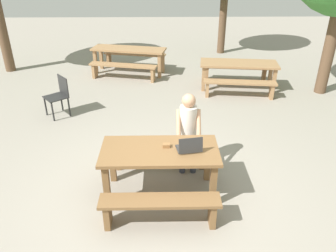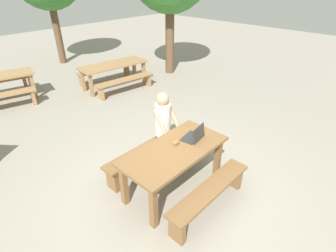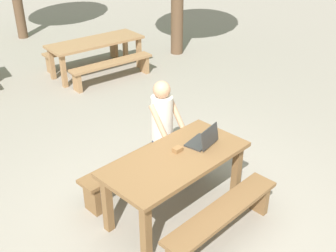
{
  "view_description": "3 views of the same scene",
  "coord_description": "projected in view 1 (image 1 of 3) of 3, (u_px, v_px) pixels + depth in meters",
  "views": [
    {
      "loc": [
        0.04,
        -4.1,
        3.33
      ],
      "look_at": [
        0.12,
        0.25,
        1.02
      ],
      "focal_mm": 35.71,
      "sensor_mm": 36.0,
      "label": 1
    },
    {
      "loc": [
        -2.44,
        -2.17,
        3.08
      ],
      "look_at": [
        0.12,
        0.25,
        1.02
      ],
      "focal_mm": 28.31,
      "sensor_mm": 36.0,
      "label": 2
    },
    {
      "loc": [
        -2.8,
        -2.67,
        3.3
      ],
      "look_at": [
        0.12,
        0.25,
        1.02
      ],
      "focal_mm": 44.14,
      "sensor_mm": 36.0,
      "label": 3
    }
  ],
  "objects": [
    {
      "name": "bench_mid_south",
      "position": [
        123.0,
        68.0,
        9.46
      ],
      "size": [
        1.96,
        0.71,
        0.45
      ],
      "rotation": [
        0.0,
        0.0,
        -0.22
      ],
      "color": "#9E754C",
      "rests_on": "ground"
    },
    {
      "name": "bench_far",
      "position": [
        160.0,
        150.0,
        5.64
      ],
      "size": [
        1.61,
        0.3,
        0.43
      ],
      "color": "brown",
      "rests_on": "ground"
    },
    {
      "name": "plastic_chair",
      "position": [
        59.0,
        95.0,
        7.37
      ],
      "size": [
        0.62,
        0.62,
        0.88
      ],
      "rotation": [
        0.0,
        0.0,
        5.41
      ],
      "color": "#262626",
      "rests_on": "ground"
    },
    {
      "name": "picnic_table_mid",
      "position": [
        129.0,
        52.0,
        9.84
      ],
      "size": [
        2.25,
        1.11,
        0.75
      ],
      "rotation": [
        0.0,
        0.0,
        -0.22
      ],
      "color": "#9E754C",
      "rests_on": "ground"
    },
    {
      "name": "small_pouch",
      "position": [
        166.0,
        145.0,
        4.87
      ],
      "size": [
        0.1,
        0.08,
        0.05
      ],
      "color": "olive",
      "rests_on": "picnic_table_front"
    },
    {
      "name": "bench_rear_north",
      "position": [
        236.0,
        70.0,
        9.41
      ],
      "size": [
        1.82,
        0.51,
        0.42
      ],
      "rotation": [
        0.0,
        0.0,
        -0.12
      ],
      "color": "#9E754C",
      "rests_on": "ground"
    },
    {
      "name": "person_seated",
      "position": [
        188.0,
        127.0,
        5.4
      ],
      "size": [
        0.39,
        0.4,
        1.34
      ],
      "color": "#333847",
      "rests_on": "ground"
    },
    {
      "name": "laptop",
      "position": [
        189.0,
        147.0,
        4.76
      ],
      "size": [
        0.38,
        0.32,
        0.25
      ],
      "rotation": [
        0.0,
        0.0,
        3.31
      ],
      "color": "#2D2D2D",
      "rests_on": "picnic_table_front"
    },
    {
      "name": "picnic_table_rear",
      "position": [
        239.0,
        67.0,
        8.74
      ],
      "size": [
        2.07,
        0.97,
        0.71
      ],
      "rotation": [
        0.0,
        0.0,
        -0.12
      ],
      "color": "#9E754C",
      "rests_on": "ground"
    },
    {
      "name": "ground_plane",
      "position": [
        160.0,
        192.0,
        5.18
      ],
      "size": [
        30.0,
        30.0,
        0.0
      ],
      "primitive_type": "plane",
      "color": "gray"
    },
    {
      "name": "bench_near",
      "position": [
        160.0,
        206.0,
        4.42
      ],
      "size": [
        1.61,
        0.3,
        0.43
      ],
      "color": "brown",
      "rests_on": "ground"
    },
    {
      "name": "bench_mid_north",
      "position": [
        135.0,
        56.0,
        10.49
      ],
      "size": [
        1.96,
        0.71,
        0.45
      ],
      "rotation": [
        0.0,
        0.0,
        -0.22
      ],
      "color": "#9E754C",
      "rests_on": "ground"
    },
    {
      "name": "picnic_table_front",
      "position": [
        160.0,
        156.0,
        4.88
      ],
      "size": [
        1.71,
        0.83,
        0.77
      ],
      "color": "brown",
      "rests_on": "ground"
    },
    {
      "name": "bench_rear_south",
      "position": [
        240.0,
        85.0,
        8.33
      ],
      "size": [
        1.82,
        0.51,
        0.42
      ],
      "rotation": [
        0.0,
        0.0,
        -0.12
      ],
      "color": "#9E754C",
      "rests_on": "ground"
    }
  ]
}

